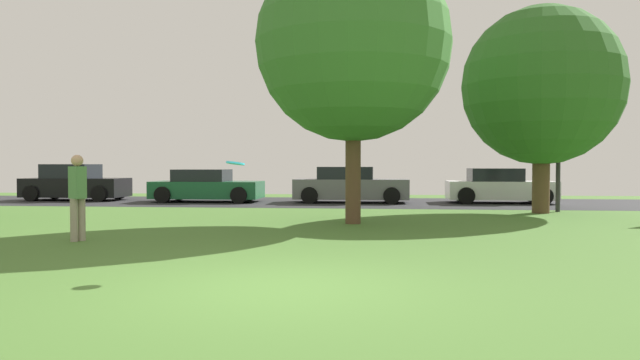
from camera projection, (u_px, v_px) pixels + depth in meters
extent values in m
plane|color=#47702D|center=(280.00, 288.00, 7.14)|extent=(44.00, 44.00, 0.00)
cube|color=#28282B|center=(350.00, 202.00, 23.05)|extent=(44.00, 6.40, 0.01)
cylinder|color=brown|center=(541.00, 176.00, 18.04)|extent=(0.52, 0.52, 2.28)
sphere|color=#2D6023|center=(542.00, 86.00, 17.96)|extent=(4.85, 4.85, 4.85)
cylinder|color=brown|center=(353.00, 163.00, 14.85)|extent=(0.39, 0.39, 3.07)
sphere|color=#38702D|center=(353.00, 44.00, 14.77)|extent=(4.93, 4.93, 4.93)
cylinder|color=gray|center=(82.00, 220.00, 11.54)|extent=(0.14, 0.14, 0.84)
cylinder|color=gray|center=(74.00, 220.00, 11.42)|extent=(0.14, 0.14, 0.84)
cube|color=#51894C|center=(77.00, 182.00, 11.46)|extent=(0.39, 0.36, 0.63)
sphere|color=tan|center=(77.00, 161.00, 11.45)|extent=(0.23, 0.23, 0.23)
cylinder|color=#2DB2E0|center=(235.00, 163.00, 8.42)|extent=(0.38, 0.38, 0.06)
cube|color=black|center=(76.00, 187.00, 24.45)|extent=(4.12, 1.75, 0.77)
cube|color=black|center=(71.00, 171.00, 24.45)|extent=(1.98, 1.54, 0.58)
cylinder|color=black|center=(119.00, 192.00, 25.18)|extent=(0.64, 0.22, 0.64)
cylinder|color=black|center=(99.00, 194.00, 23.44)|extent=(0.64, 0.22, 0.64)
cylinder|color=black|center=(55.00, 191.00, 25.48)|extent=(0.64, 0.22, 0.64)
cylinder|color=black|center=(31.00, 193.00, 23.74)|extent=(0.64, 0.22, 0.64)
cube|color=#195633|center=(208.00, 190.00, 23.44)|extent=(4.30, 1.85, 0.67)
cube|color=black|center=(202.00, 175.00, 23.45)|extent=(2.06, 1.63, 0.48)
cylinder|color=black|center=(250.00, 193.00, 24.21)|extent=(0.64, 0.22, 0.64)
cylinder|color=black|center=(239.00, 195.00, 22.37)|extent=(0.64, 0.22, 0.64)
cylinder|color=black|center=(179.00, 193.00, 24.53)|extent=(0.64, 0.22, 0.64)
cylinder|color=black|center=(163.00, 195.00, 22.68)|extent=(0.64, 0.22, 0.64)
cube|color=slate|center=(351.00, 189.00, 23.00)|extent=(4.44, 1.73, 0.77)
cube|color=black|center=(346.00, 173.00, 23.00)|extent=(2.13, 1.52, 0.48)
cylinder|color=black|center=(391.00, 193.00, 23.70)|extent=(0.64, 0.22, 0.64)
cylinder|color=black|center=(392.00, 196.00, 21.98)|extent=(0.64, 0.22, 0.64)
cylinder|color=black|center=(315.00, 193.00, 24.02)|extent=(0.64, 0.22, 0.64)
cylinder|color=black|center=(309.00, 195.00, 22.31)|extent=(0.64, 0.22, 0.64)
cube|color=white|center=(500.00, 190.00, 22.74)|extent=(4.04, 1.81, 0.70)
cube|color=black|center=(495.00, 175.00, 22.74)|extent=(1.94, 1.60, 0.49)
cylinder|color=black|center=(532.00, 194.00, 23.50)|extent=(0.64, 0.22, 0.64)
cylinder|color=black|center=(544.00, 196.00, 21.70)|extent=(0.64, 0.22, 0.64)
cylinder|color=black|center=(460.00, 193.00, 23.79)|extent=(0.64, 0.22, 0.64)
cylinder|color=black|center=(466.00, 196.00, 21.99)|extent=(0.64, 0.22, 0.64)
cylinder|color=#2D2D33|center=(558.00, 141.00, 18.50)|extent=(0.14, 0.14, 4.50)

